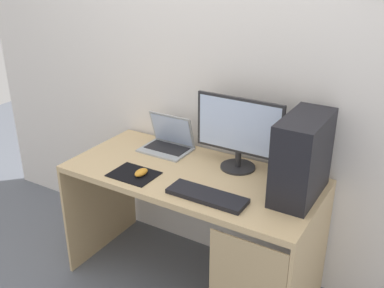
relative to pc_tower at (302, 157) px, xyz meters
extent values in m
plane|color=slate|center=(-0.60, -0.08, -0.98)|extent=(8.00, 8.00, 0.00)
cube|color=silver|center=(-0.60, 0.30, 0.32)|extent=(4.00, 0.04, 2.60)
cube|color=tan|center=(-0.60, -0.08, -0.23)|extent=(1.45, 0.68, 0.03)
cube|color=tan|center=(-1.31, -0.08, -0.61)|extent=(0.02, 0.68, 0.73)
cube|color=tan|center=(0.12, -0.08, -0.61)|extent=(0.02, 0.68, 0.73)
cube|color=black|center=(0.00, 0.00, 0.00)|extent=(0.20, 0.42, 0.43)
cylinder|color=#232326|center=(-0.40, 0.12, -0.21)|extent=(0.20, 0.20, 0.01)
cylinder|color=#232326|center=(-0.40, 0.12, -0.16)|extent=(0.04, 0.04, 0.09)
cube|color=#232326|center=(-0.40, 0.11, 0.05)|extent=(0.52, 0.02, 0.32)
cube|color=#B2C6EA|center=(-0.40, 0.10, 0.05)|extent=(0.49, 0.00, 0.29)
cube|color=#9EA3A8|center=(-0.90, 0.10, -0.21)|extent=(0.30, 0.22, 0.01)
cube|color=black|center=(-0.90, 0.11, -0.20)|extent=(0.26, 0.14, 0.00)
cube|color=#9EA3A8|center=(-0.90, 0.17, -0.10)|extent=(0.30, 0.07, 0.21)
cube|color=#ADC1E5|center=(-0.90, 0.17, -0.10)|extent=(0.28, 0.06, 0.19)
cube|color=black|center=(-0.39, -0.27, -0.20)|extent=(0.42, 0.14, 0.02)
cube|color=black|center=(-0.87, -0.26, -0.21)|extent=(0.26, 0.20, 0.00)
ellipsoid|color=orange|center=(-0.82, -0.25, -0.19)|extent=(0.06, 0.10, 0.03)
camera|label=1|loc=(0.57, -2.00, 0.96)|focal=41.76mm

